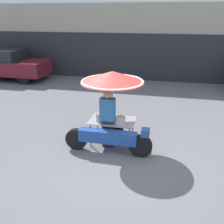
{
  "coord_description": "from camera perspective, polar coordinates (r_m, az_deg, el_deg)",
  "views": [
    {
      "loc": [
        1.06,
        -5.35,
        3.36
      ],
      "look_at": [
        -0.28,
        0.62,
        0.93
      ],
      "focal_mm": 40.0,
      "sensor_mm": 36.0,
      "label": 1
    }
  ],
  "objects": [
    {
      "name": "ground_plane",
      "position": [
        6.41,
        1.24,
        -9.95
      ],
      "size": [
        36.0,
        36.0,
        0.0
      ],
      "primitive_type": "plane",
      "color": "slate"
    },
    {
      "name": "shopfront_building",
      "position": [
        14.33,
        8.63,
        15.66
      ],
      "size": [
        28.0,
        2.06,
        3.86
      ],
      "color": "#B2A893",
      "rests_on": "ground"
    },
    {
      "name": "vendor_motorcycle_cart",
      "position": [
        6.36,
        -0.04,
        4.48
      ],
      "size": [
        2.26,
        1.63,
        2.01
      ],
      "color": "black",
      "rests_on": "ground"
    },
    {
      "name": "vendor_person",
      "position": [
        6.42,
        -1.01,
        -0.97
      ],
      "size": [
        0.38,
        0.22,
        1.58
      ],
      "color": "#2D2D33",
      "rests_on": "ground"
    },
    {
      "name": "parked_car",
      "position": [
        14.77,
        -23.1,
        10.02
      ],
      "size": [
        4.47,
        1.8,
        1.58
      ],
      "color": "black",
      "rests_on": "ground"
    }
  ]
}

